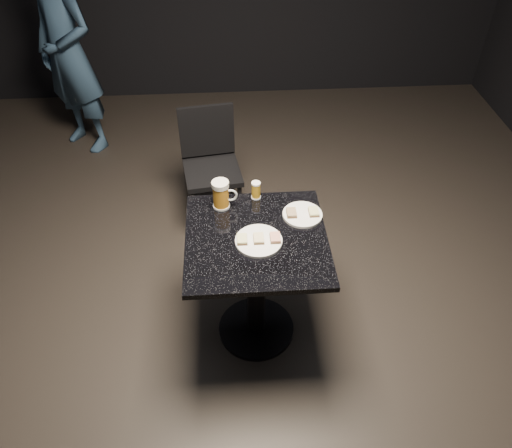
{
  "coord_description": "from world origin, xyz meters",
  "views": [
    {
      "loc": [
        -0.12,
        -1.77,
        2.43
      ],
      "look_at": [
        0.0,
        0.02,
        0.82
      ],
      "focal_mm": 35.0,
      "sensor_mm": 36.0,
      "label": 1
    }
  ],
  "objects_px": {
    "plate_large": "(259,241)",
    "chair": "(211,161)",
    "beer_tumbler": "(256,190)",
    "patron": "(68,53)",
    "table": "(256,271)",
    "plate_small": "(302,215)",
    "beer_mug": "(221,194)"
  },
  "relations": [
    {
      "from": "patron",
      "to": "table",
      "type": "xyz_separation_m",
      "value": [
        1.34,
        -2.12,
        -0.31
      ]
    },
    {
      "from": "beer_tumbler",
      "to": "chair",
      "type": "xyz_separation_m",
      "value": [
        -0.26,
        0.72,
        -0.3
      ]
    },
    {
      "from": "plate_large",
      "to": "chair",
      "type": "distance_m",
      "value": 1.13
    },
    {
      "from": "plate_large",
      "to": "table",
      "type": "relative_size",
      "value": 0.31
    },
    {
      "from": "plate_small",
      "to": "beer_mug",
      "type": "bearing_deg",
      "value": 165.77
    },
    {
      "from": "plate_small",
      "to": "beer_tumbler",
      "type": "bearing_deg",
      "value": 143.74
    },
    {
      "from": "plate_large",
      "to": "plate_small",
      "type": "bearing_deg",
      "value": 36.92
    },
    {
      "from": "plate_small",
      "to": "table",
      "type": "bearing_deg",
      "value": -149.5
    },
    {
      "from": "patron",
      "to": "chair",
      "type": "xyz_separation_m",
      "value": [
        1.1,
        -1.09,
        -0.32
      ]
    },
    {
      "from": "plate_small",
      "to": "beer_tumbler",
      "type": "height_order",
      "value": "beer_tumbler"
    },
    {
      "from": "plate_small",
      "to": "chair",
      "type": "height_order",
      "value": "chair"
    },
    {
      "from": "table",
      "to": "chair",
      "type": "relative_size",
      "value": 0.88
    },
    {
      "from": "table",
      "to": "beer_tumbler",
      "type": "distance_m",
      "value": 0.43
    },
    {
      "from": "plate_large",
      "to": "patron",
      "type": "distance_m",
      "value": 2.55
    },
    {
      "from": "plate_large",
      "to": "table",
      "type": "height_order",
      "value": "plate_large"
    },
    {
      "from": "plate_small",
      "to": "chair",
      "type": "bearing_deg",
      "value": 118.78
    },
    {
      "from": "plate_small",
      "to": "patron",
      "type": "distance_m",
      "value": 2.54
    },
    {
      "from": "plate_large",
      "to": "chair",
      "type": "xyz_separation_m",
      "value": [
        -0.25,
        1.07,
        -0.26
      ]
    },
    {
      "from": "table",
      "to": "chair",
      "type": "bearing_deg",
      "value": 103.09
    },
    {
      "from": "patron",
      "to": "beer_mug",
      "type": "xyz_separation_m",
      "value": [
        1.18,
        -1.87,
        0.01
      ]
    },
    {
      "from": "patron",
      "to": "beer_mug",
      "type": "distance_m",
      "value": 2.21
    },
    {
      "from": "beer_tumbler",
      "to": "chair",
      "type": "bearing_deg",
      "value": 109.82
    },
    {
      "from": "patron",
      "to": "table",
      "type": "bearing_deg",
      "value": -20.92
    },
    {
      "from": "plate_large",
      "to": "beer_tumbler",
      "type": "xyz_separation_m",
      "value": [
        0.01,
        0.35,
        0.04
      ]
    },
    {
      "from": "plate_large",
      "to": "plate_small",
      "type": "xyz_separation_m",
      "value": [
        0.24,
        0.18,
        0.0
      ]
    },
    {
      "from": "plate_small",
      "to": "beer_mug",
      "type": "relative_size",
      "value": 1.29
    },
    {
      "from": "beer_mug",
      "to": "table",
      "type": "bearing_deg",
      "value": -56.77
    },
    {
      "from": "plate_large",
      "to": "chair",
      "type": "height_order",
      "value": "chair"
    },
    {
      "from": "beer_tumbler",
      "to": "beer_mug",
      "type": "bearing_deg",
      "value": -161.06
    },
    {
      "from": "beer_tumbler",
      "to": "chair",
      "type": "height_order",
      "value": "chair"
    },
    {
      "from": "patron",
      "to": "table",
      "type": "height_order",
      "value": "patron"
    },
    {
      "from": "table",
      "to": "beer_tumbler",
      "type": "height_order",
      "value": "beer_tumbler"
    }
  ]
}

